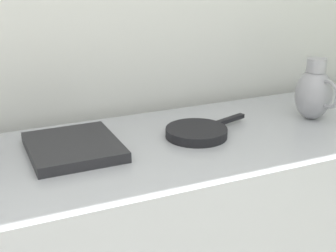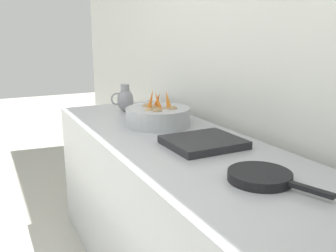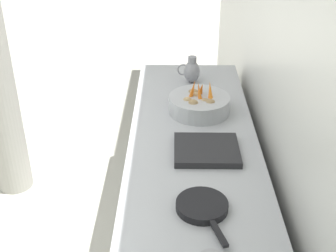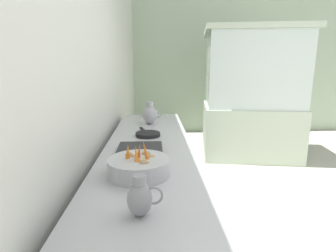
# 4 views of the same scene
# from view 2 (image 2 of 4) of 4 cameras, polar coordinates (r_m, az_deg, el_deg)

# --- Properties ---
(prep_counter) EXTENTS (0.72, 2.87, 0.87)m
(prep_counter) POSITION_cam_2_polar(r_m,az_deg,el_deg) (1.74, 7.09, -18.96)
(prep_counter) COLOR #ADAFB5
(prep_counter) RESTS_ON ground_plane
(vegetable_colander) EXTENTS (0.37, 0.37, 0.22)m
(vegetable_colander) POSITION_cam_2_polar(r_m,az_deg,el_deg) (2.11, -1.59, 1.57)
(vegetable_colander) COLOR #ADAFB5
(vegetable_colander) RESTS_ON prep_counter
(metal_pitcher_short) EXTENTS (0.16, 0.11, 0.19)m
(metal_pitcher_short) POSITION_cam_2_polar(r_m,az_deg,el_deg) (2.50, -6.74, 4.16)
(metal_pitcher_short) COLOR gray
(metal_pitcher_short) RESTS_ON prep_counter
(counter_sink_basin) EXTENTS (0.34, 0.30, 0.04)m
(counter_sink_basin) POSITION_cam_2_polar(r_m,az_deg,el_deg) (1.73, 5.56, -2.53)
(counter_sink_basin) COLOR #232326
(counter_sink_basin) RESTS_ON prep_counter
(skillet_on_counter) EXTENTS (0.23, 0.37, 0.03)m
(skillet_on_counter) POSITION_cam_2_polar(r_m,az_deg,el_deg) (1.36, 14.35, -7.67)
(skillet_on_counter) COLOR black
(skillet_on_counter) RESTS_ON prep_counter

